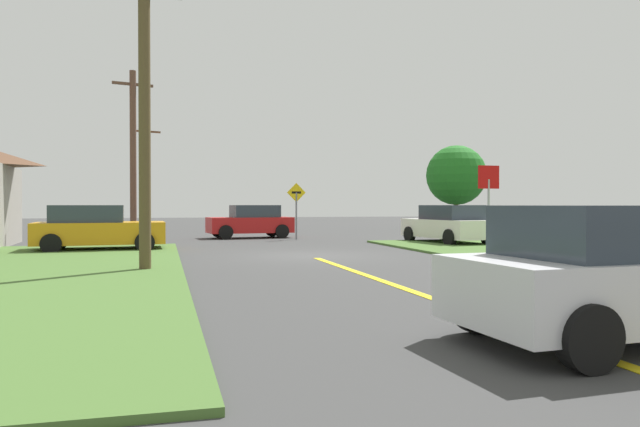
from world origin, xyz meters
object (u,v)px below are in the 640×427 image
car_behind_on_main_road (620,274)px  oak_tree_left (456,175)px  parked_car_near_building (97,228)px  utility_pole_near (145,116)px  stop_sign (489,193)px  direction_sign (296,204)px  car_approaching_junction (251,222)px  utility_pole_mid (133,153)px  car_on_crossroad (448,225)px  utility_pole_far (147,175)px

car_behind_on_main_road → oak_tree_left: size_ratio=0.76×
car_behind_on_main_road → parked_car_near_building: bearing=111.0°
utility_pole_near → stop_sign: bearing=9.8°
direction_sign → stop_sign: bearing=-69.9°
direction_sign → oak_tree_left: (12.13, 7.37, 1.87)m
oak_tree_left → car_approaching_junction: bearing=-158.8°
parked_car_near_building → oak_tree_left: 24.11m
parked_car_near_building → direction_sign: bearing=28.8°
direction_sign → utility_pole_near: bearing=-117.6°
parked_car_near_building → car_approaching_junction: 9.55m
utility_pole_mid → oak_tree_left: size_ratio=1.41×
stop_sign → utility_pole_near: (-10.36, -1.79, 1.77)m
car_behind_on_main_road → car_on_crossroad: (6.34, 16.94, 0.00)m
stop_sign → car_approaching_junction: 13.84m
utility_pole_near → oak_tree_left: size_ratio=1.34×
parked_car_near_building → car_behind_on_main_road: (7.51, -16.45, -0.00)m
car_approaching_junction → direction_sign: (1.86, -1.94, 0.86)m
parked_car_near_building → direction_sign: direction_sign is taller
utility_pole_near → oak_tree_left: utility_pole_near is taller
parked_car_near_building → utility_pole_far: utility_pole_far is taller
parked_car_near_building → car_on_crossroad: same height
utility_pole_near → direction_sign: 14.15m
utility_pole_near → direction_sign: size_ratio=2.74×
car_approaching_junction → car_on_crossroad: size_ratio=0.91×
car_approaching_junction → car_behind_on_main_road: bearing=86.1°
car_behind_on_main_road → utility_pole_far: 36.14m
stop_sign → utility_pole_mid: (-11.25, 11.38, 1.96)m
car_on_crossroad → utility_pole_mid: (-12.89, 5.37, 3.16)m
utility_pole_near → parked_car_near_building: bearing=104.2°
utility_pole_near → utility_pole_far: 26.34m
parked_car_near_building → utility_pole_near: size_ratio=0.61×
utility_pole_near → utility_pole_mid: size_ratio=0.95×
stop_sign → car_behind_on_main_road: bearing=66.8°
parked_car_near_building → oak_tree_left: size_ratio=0.82×
direction_sign → utility_pole_mid: bearing=174.0°
parked_car_near_building → car_approaching_junction: same height
car_approaching_junction → car_behind_on_main_road: size_ratio=1.02×
parked_car_near_building → direction_sign: 9.80m
car_behind_on_main_road → car_on_crossroad: bearing=66.0°
car_behind_on_main_road → utility_pole_near: (-5.66, 9.15, 2.98)m
utility_pole_near → car_on_crossroad: bearing=33.0°
utility_pole_mid → car_behind_on_main_road: bearing=-73.6°
parked_car_near_building → utility_pole_mid: utility_pole_mid is taller
utility_pole_near → utility_pole_mid: bearing=93.9°
utility_pole_mid → direction_sign: (7.38, -0.78, -2.31)m
stop_sign → car_behind_on_main_road: stop_sign is taller
utility_pole_far → direction_sign: 15.77m
car_on_crossroad → utility_pole_near: bearing=115.5°
car_on_crossroad → utility_pole_far: (-12.62, 18.54, 2.82)m
stop_sign → direction_sign: 11.29m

